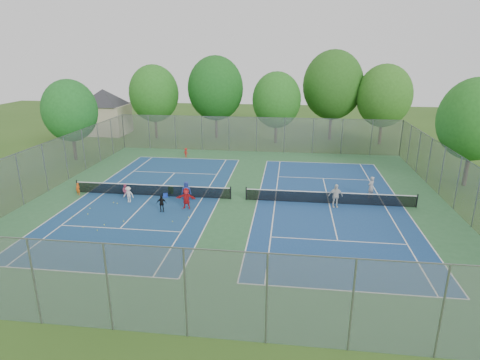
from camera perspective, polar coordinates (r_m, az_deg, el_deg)
name	(u,v)px	position (r m, az deg, el deg)	size (l,w,h in m)	color
ground	(238,200)	(31.53, -0.23, -2.80)	(120.00, 120.00, 0.00)	#31551A
court_pad	(238,200)	(31.53, -0.23, -2.79)	(32.00, 32.00, 0.01)	#2F6337
court_left	(153,196)	(33.12, -12.34, -2.17)	(10.97, 23.77, 0.01)	navy
court_right	(329,203)	(31.44, 12.54, -3.27)	(10.97, 23.77, 0.01)	navy
net_left	(152,190)	(32.97, -12.39, -1.45)	(12.87, 0.10, 0.91)	black
net_right	(329,198)	(31.29, 12.60, -2.52)	(12.87, 0.10, 0.91)	black
fence_north	(257,135)	(46.33, 2.36, 6.46)	(32.00, 0.10, 4.00)	gray
fence_south	(185,294)	(16.53, -7.77, -15.74)	(32.00, 0.10, 4.00)	gray
fence_west	(45,168)	(36.51, -26.00, 1.54)	(32.00, 0.10, 4.00)	gray
fence_east	(458,184)	(32.96, 28.54, -0.44)	(32.00, 0.10, 4.00)	gray
house	(104,104)	(59.60, -18.81, 10.24)	(11.03, 11.03, 7.30)	#B7A88C
tree_nw	(154,93)	(54.53, -12.15, 11.94)	(6.40, 6.40, 9.58)	#443326
tree_nl	(216,88)	(53.38, -3.49, 12.87)	(7.20, 7.20, 10.69)	#443326
tree_nc	(277,100)	(50.62, 5.22, 11.26)	(6.00, 6.00, 8.85)	#443326
tree_nr	(333,85)	(53.66, 13.09, 13.02)	(7.60, 7.60, 11.42)	#443326
tree_ne	(384,96)	(52.71, 19.83, 11.19)	(6.60, 6.60, 9.77)	#443326
tree_side_w	(70,111)	(45.80, -23.05, 9.06)	(5.60, 5.60, 8.47)	#443326
tree_side_e	(475,119)	(38.74, 30.47, 7.43)	(6.00, 6.00, 9.20)	#443326
ball_crate	(165,195)	(32.54, -10.56, -2.17)	(0.35, 0.35, 0.30)	#193AC1
ball_hopper	(171,190)	(33.23, -9.82, -1.44)	(0.30, 0.30, 0.59)	green
student_a	(78,189)	(34.89, -22.05, -1.20)	(0.37, 0.25, 1.02)	#DA5414
student_b	(126,191)	(33.12, -15.95, -1.48)	(0.53, 0.42, 1.10)	#D55376
student_c	(128,194)	(31.94, -15.58, -2.00)	(0.82, 0.47, 1.27)	silver
student_d	(161,203)	(29.56, -11.11, -3.29)	(0.73, 0.31, 1.25)	black
student_e	(186,191)	(31.47, -7.65, -1.54)	(0.74, 0.48, 1.52)	navy
student_f	(186,198)	(29.78, -7.65, -2.61)	(1.47, 0.47, 1.58)	red
child_far_baseline	(186,153)	(44.52, -7.69, 3.88)	(0.66, 0.38, 1.01)	#B11F19
instructor	(371,187)	(33.29, 18.12, -0.99)	(0.64, 0.42, 1.76)	#97979A
teen_court_b	(335,196)	(30.56, 13.43, -2.19)	(1.06, 0.44, 1.81)	silver
tennis_ball_0	(83,227)	(28.55, -21.42, -6.30)	(0.07, 0.07, 0.07)	gold
tennis_ball_1	(73,217)	(30.56, -22.71, -4.87)	(0.07, 0.07, 0.07)	#BEE535
tennis_ball_2	(124,221)	(28.63, -16.23, -5.68)	(0.07, 0.07, 0.07)	yellow
tennis_ball_3	(117,204)	(32.02, -17.06, -3.23)	(0.07, 0.07, 0.07)	#CCE234
tennis_ball_4	(104,225)	(28.47, -18.74, -6.06)	(0.07, 0.07, 0.07)	#D1EB36
tennis_ball_5	(88,214)	(30.66, -20.84, -4.57)	(0.07, 0.07, 0.07)	#BFD531
tennis_ball_6	(189,217)	(28.36, -7.31, -5.31)	(0.07, 0.07, 0.07)	yellow
tennis_ball_7	(114,203)	(32.29, -17.54, -3.10)	(0.07, 0.07, 0.07)	#D5E836
tennis_ball_8	(97,230)	(27.76, -19.63, -6.78)	(0.07, 0.07, 0.07)	#A9CD2F
tennis_ball_9	(98,198)	(33.65, -19.54, -2.46)	(0.07, 0.07, 0.07)	yellow
tennis_ball_10	(173,222)	(27.85, -9.57, -5.86)	(0.07, 0.07, 0.07)	#C2E234
tennis_ball_11	(90,209)	(31.68, -20.55, -3.83)	(0.07, 0.07, 0.07)	#E5F038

